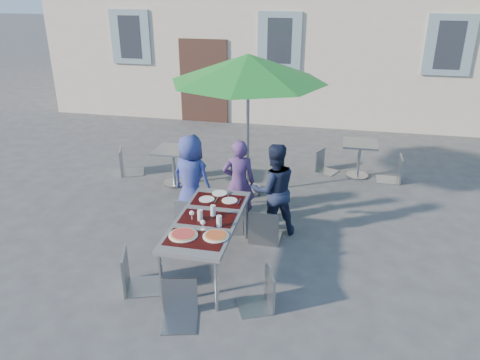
% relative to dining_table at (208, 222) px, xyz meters
% --- Properties ---
extents(ground, '(90.00, 90.00, 0.00)m').
position_rel_dining_table_xyz_m(ground, '(-0.02, -0.63, -0.70)').
color(ground, '#404042').
rests_on(ground, ground).
extents(dining_table, '(0.80, 1.85, 0.76)m').
position_rel_dining_table_xyz_m(dining_table, '(0.00, 0.00, 0.00)').
color(dining_table, '#444549').
rests_on(dining_table, ground).
extents(pizza_near_left, '(0.36, 0.36, 0.03)m').
position_rel_dining_table_xyz_m(pizza_near_left, '(-0.17, -0.50, 0.07)').
color(pizza_near_left, white).
rests_on(pizza_near_left, dining_table).
extents(pizza_near_right, '(0.32, 0.32, 0.03)m').
position_rel_dining_table_xyz_m(pizza_near_right, '(0.23, -0.44, 0.07)').
color(pizza_near_right, white).
rests_on(pizza_near_right, dining_table).
extents(glassware, '(0.46, 0.45, 0.15)m').
position_rel_dining_table_xyz_m(glassware, '(0.03, -0.08, 0.13)').
color(glassware, silver).
rests_on(glassware, dining_table).
extents(place_settings, '(0.59, 0.45, 0.01)m').
position_rel_dining_table_xyz_m(place_settings, '(-0.01, 0.62, 0.06)').
color(place_settings, white).
rests_on(place_settings, dining_table).
extents(child_0, '(0.79, 0.63, 1.42)m').
position_rel_dining_table_xyz_m(child_0, '(-0.64, 1.33, 0.01)').
color(child_0, '#343F8F').
rests_on(child_0, ground).
extents(child_1, '(0.58, 0.45, 1.40)m').
position_rel_dining_table_xyz_m(child_1, '(0.13, 1.33, 0.00)').
color(child_1, '#54356C').
rests_on(child_1, ground).
extents(child_2, '(0.81, 0.66, 1.45)m').
position_rel_dining_table_xyz_m(child_2, '(0.71, 1.13, 0.03)').
color(child_2, '#1B223B').
rests_on(child_2, ground).
extents(chair_0, '(0.51, 0.51, 1.06)m').
position_rel_dining_table_xyz_m(chair_0, '(-0.52, 0.89, -0.07)').
color(chair_0, '#93989E').
rests_on(chair_0, ground).
extents(chair_1, '(0.58, 0.59, 1.06)m').
position_rel_dining_table_xyz_m(chair_1, '(0.03, 0.98, -0.07)').
color(chair_1, '#8F969A').
rests_on(chair_1, ground).
extents(chair_2, '(0.45, 0.46, 1.01)m').
position_rel_dining_table_xyz_m(chair_2, '(0.63, 0.81, -0.10)').
color(chair_2, gray).
rests_on(chair_2, ground).
extents(chair_3, '(0.57, 0.56, 1.00)m').
position_rel_dining_table_xyz_m(chair_3, '(-0.79, -0.65, -0.11)').
color(chair_3, gray).
rests_on(chair_3, ground).
extents(chair_4, '(0.52, 0.52, 0.89)m').
position_rel_dining_table_xyz_m(chair_4, '(0.85, -0.68, -0.18)').
color(chair_4, gray).
rests_on(chair_4, ground).
extents(chair_5, '(0.49, 0.49, 0.91)m').
position_rel_dining_table_xyz_m(chair_5, '(-0.05, -1.08, -0.16)').
color(chair_5, slate).
rests_on(chair_5, ground).
extents(patio_umbrella, '(2.67, 2.67, 2.51)m').
position_rel_dining_table_xyz_m(patio_umbrella, '(0.05, 2.47, 1.56)').
color(patio_umbrella, '#93969A').
rests_on(patio_umbrella, ground).
extents(cafe_table_0, '(0.67, 0.67, 0.71)m').
position_rel_dining_table_xyz_m(cafe_table_0, '(-1.40, 2.57, -0.22)').
color(cafe_table_0, '#93969A').
rests_on(cafe_table_0, ground).
extents(bg_chair_l_0, '(0.58, 0.57, 0.99)m').
position_rel_dining_table_xyz_m(bg_chair_l_0, '(-2.52, 2.90, -0.11)').
color(bg_chair_l_0, '#8E9499').
rests_on(bg_chair_l_0, ground).
extents(bg_chair_r_0, '(0.56, 0.55, 0.94)m').
position_rel_dining_table_xyz_m(bg_chair_r_0, '(-1.27, 3.07, -0.15)').
color(bg_chair_r_0, gray).
rests_on(bg_chair_r_0, ground).
extents(cafe_table_1, '(0.66, 0.66, 0.71)m').
position_rel_dining_table_xyz_m(cafe_table_1, '(2.04, 3.70, -0.23)').
color(cafe_table_1, '#93969A').
rests_on(cafe_table_1, ground).
extents(bg_chair_l_1, '(0.50, 0.50, 0.85)m').
position_rel_dining_table_xyz_m(bg_chair_l_1, '(1.36, 3.85, -0.20)').
color(bg_chair_l_1, gray).
rests_on(bg_chair_l_1, ground).
extents(bg_chair_r_1, '(0.43, 0.43, 0.96)m').
position_rel_dining_table_xyz_m(bg_chair_r_1, '(2.72, 3.62, -0.13)').
color(bg_chair_r_1, '#90979B').
rests_on(bg_chair_r_1, ground).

